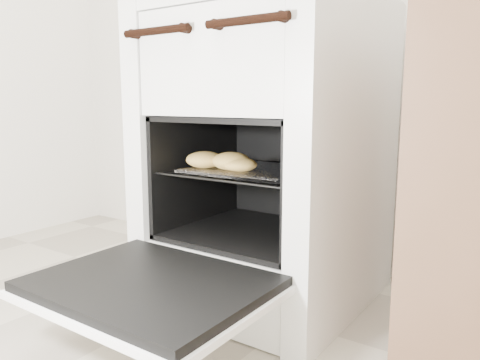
# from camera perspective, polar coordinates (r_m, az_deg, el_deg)

# --- Properties ---
(stove) EXTENTS (0.61, 0.68, 0.93)m
(stove) POSITION_cam_1_polar(r_m,az_deg,el_deg) (1.46, 3.31, 2.75)
(stove) COLOR white
(stove) RESTS_ON ground
(oven_door) EXTENTS (0.55, 0.43, 0.04)m
(oven_door) POSITION_cam_1_polar(r_m,az_deg,el_deg) (1.13, -10.83, -12.70)
(oven_door) COLOR black
(oven_door) RESTS_ON stove
(oven_rack) EXTENTS (0.44, 0.43, 0.01)m
(oven_rack) POSITION_cam_1_polar(r_m,az_deg,el_deg) (1.41, 1.88, 1.11)
(oven_rack) COLOR black
(oven_rack) RESTS_ON stove
(foil_sheet) EXTENTS (0.34, 0.30, 0.01)m
(foil_sheet) POSITION_cam_1_polar(r_m,az_deg,el_deg) (1.40, 1.42, 1.26)
(foil_sheet) COLOR white
(foil_sheet) RESTS_ON oven_rack
(baked_rolls) EXTENTS (0.28, 0.15, 0.05)m
(baked_rolls) POSITION_cam_1_polar(r_m,az_deg,el_deg) (1.37, -2.11, 2.30)
(baked_rolls) COLOR tan
(baked_rolls) RESTS_ON foil_sheet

